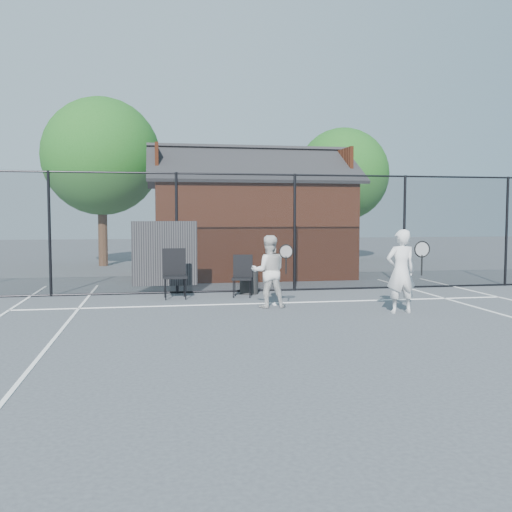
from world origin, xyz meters
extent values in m
plane|color=#41454A|center=(0.00, 0.00, 0.00)|extent=(80.00, 80.00, 0.00)
cube|color=white|center=(0.00, 3.00, 0.01)|extent=(11.00, 0.06, 0.01)
cube|color=white|center=(-4.11, -2.00, 0.01)|extent=(0.06, 18.00, 0.01)
cube|color=white|center=(0.00, 2.85, 0.01)|extent=(0.06, 0.30, 0.01)
cylinder|color=black|center=(-5.00, 5.00, 1.50)|extent=(0.07, 0.07, 3.00)
cylinder|color=black|center=(-2.00, 5.00, 1.50)|extent=(0.07, 0.07, 3.00)
cylinder|color=black|center=(1.00, 5.00, 1.50)|extent=(0.07, 0.07, 3.00)
cylinder|color=black|center=(4.00, 5.00, 1.50)|extent=(0.07, 0.07, 3.00)
cylinder|color=black|center=(7.00, 5.00, 1.50)|extent=(0.07, 0.07, 3.00)
cylinder|color=black|center=(0.00, 5.00, 2.97)|extent=(22.00, 0.04, 0.04)
cylinder|color=black|center=(0.00, 5.00, 0.03)|extent=(22.00, 0.04, 0.04)
cube|color=black|center=(0.00, 5.00, 1.50)|extent=(22.00, 3.00, 0.01)
cube|color=black|center=(-2.30, 4.98, 1.00)|extent=(1.60, 0.04, 1.60)
cube|color=#602A17|center=(0.50, 9.00, 1.50)|extent=(6.00, 4.00, 3.00)
cube|color=black|center=(0.50, 8.00, 3.53)|extent=(6.50, 2.36, 1.32)
cube|color=black|center=(0.50, 10.00, 3.53)|extent=(6.50, 2.36, 1.32)
cube|color=#602A17|center=(-2.45, 9.00, 3.53)|extent=(0.10, 2.80, 1.06)
cube|color=#602A17|center=(3.45, 9.00, 3.53)|extent=(0.10, 2.80, 1.06)
cylinder|color=#352415|center=(-4.50, 13.50, 1.26)|extent=(0.36, 0.36, 2.52)
sphere|color=#184F16|center=(-4.50, 13.50, 4.20)|extent=(4.48, 4.48, 4.48)
cylinder|color=#352415|center=(5.50, 14.50, 1.12)|extent=(0.36, 0.36, 2.23)
sphere|color=#184F16|center=(5.50, 14.50, 3.72)|extent=(3.97, 3.97, 3.97)
imported|color=silver|center=(2.25, 1.33, 0.83)|extent=(0.61, 0.41, 1.66)
torus|color=black|center=(2.53, 1.00, 1.28)|extent=(0.33, 0.03, 0.33)
cylinder|color=black|center=(2.53, 1.00, 0.97)|extent=(0.03, 0.03, 0.40)
imported|color=silver|center=(-0.19, 2.48, 0.76)|extent=(0.78, 0.63, 1.52)
torus|color=black|center=(0.12, 2.18, 1.20)|extent=(0.30, 0.02, 0.30)
cylinder|color=black|center=(0.12, 2.18, 0.91)|extent=(0.03, 0.03, 0.37)
cube|color=black|center=(-2.08, 4.10, 0.57)|extent=(0.56, 0.58, 1.13)
cube|color=black|center=(-0.50, 4.10, 0.49)|extent=(0.57, 0.58, 0.97)
cylinder|color=black|center=(-0.26, 4.60, 0.33)|extent=(0.53, 0.53, 0.66)
camera|label=1|loc=(-2.55, -9.21, 1.92)|focal=40.00mm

